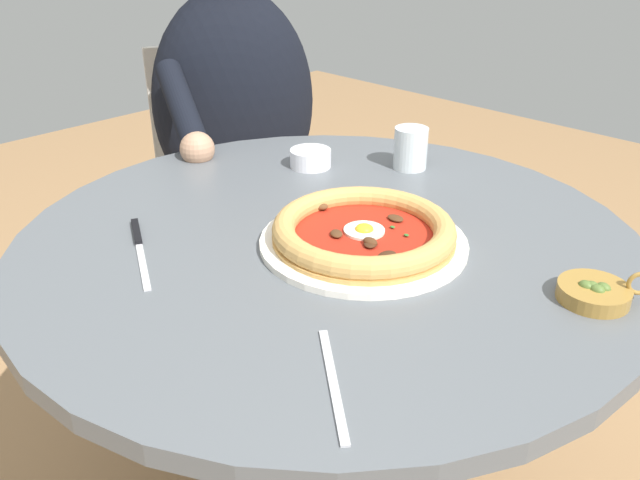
{
  "coord_description": "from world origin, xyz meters",
  "views": [
    {
      "loc": [
        0.63,
        -0.66,
        1.17
      ],
      "look_at": [
        0.02,
        -0.04,
        0.72
      ],
      "focal_mm": 36.88,
      "sensor_mm": 36.0,
      "label": 1
    }
  ],
  "objects": [
    {
      "name": "cafe_chair_diner",
      "position": [
        -0.76,
        0.39,
        0.51
      ],
      "size": [
        0.57,
        0.57,
        0.83
      ],
      "color": "beige",
      "rests_on": "ground"
    },
    {
      "name": "fork_utensil",
      "position": [
        0.25,
        -0.25,
        0.71
      ],
      "size": [
        0.15,
        0.13,
        0.0
      ],
      "color": "#BCBCC1",
      "rests_on": "dining_table"
    },
    {
      "name": "diner_person",
      "position": [
        -0.63,
        0.32,
        0.54
      ],
      "size": [
        0.45,
        0.53,
        1.19
      ],
      "color": "#282833",
      "rests_on": "ground"
    },
    {
      "name": "water_glass",
      "position": [
        -0.08,
        0.32,
        0.75
      ],
      "size": [
        0.06,
        0.06,
        0.08
      ],
      "color": "silver",
      "rests_on": "dining_table"
    },
    {
      "name": "steak_knife",
      "position": [
        -0.18,
        -0.23,
        0.72
      ],
      "size": [
        0.2,
        0.11,
        0.01
      ],
      "color": "silver",
      "rests_on": "dining_table"
    },
    {
      "name": "ramekin_capers",
      "position": [
        -0.23,
        0.19,
        0.73
      ],
      "size": [
        0.08,
        0.08,
        0.03
      ],
      "color": "white",
      "rests_on": "dining_table"
    },
    {
      "name": "dining_table",
      "position": [
        0.0,
        0.0,
        0.56
      ],
      "size": [
        0.97,
        0.97,
        0.71
      ],
      "color": "#565B60",
      "rests_on": "ground"
    },
    {
      "name": "pizza_on_plate",
      "position": [
        0.07,
        0.01,
        0.73
      ],
      "size": [
        0.31,
        0.31,
        0.04
      ],
      "color": "white",
      "rests_on": "dining_table"
    },
    {
      "name": "olive_pan",
      "position": [
        0.38,
        0.1,
        0.72
      ],
      "size": [
        0.1,
        0.09,
        0.04
      ],
      "color": "olive",
      "rests_on": "dining_table"
    }
  ]
}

